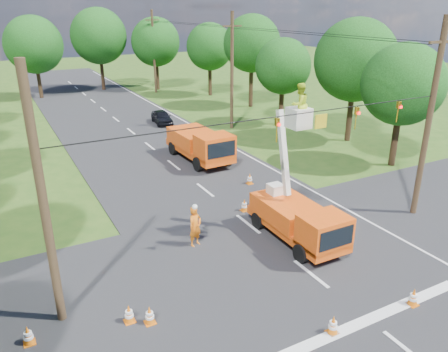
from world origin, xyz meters
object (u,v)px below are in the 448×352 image
second_truck (201,144)px  tree_right_e (210,47)px  traffic_cone_6 (28,335)px  tree_far_b (99,36)px  traffic_cone_0 (333,325)px  pole_left (43,203)px  traffic_cone_1 (413,297)px  pole_right_far (154,51)px  tree_right_c (283,66)px  traffic_cone_4 (150,315)px  pole_right_mid (232,71)px  ground_worker (195,227)px  traffic_cone_3 (250,179)px  tree_far_a (34,45)px  tree_right_b (356,60)px  traffic_cone_5 (129,314)px  tree_right_d (252,44)px  tree_far_c (156,42)px  traffic_cone_7 (212,150)px  tree_right_a (403,85)px  bucket_truck (298,210)px  distant_car (162,117)px  pole_right_near (429,120)px  traffic_cone_2 (244,205)px

second_truck → tree_right_e: bearing=59.9°
traffic_cone_6 → tree_far_b: 48.22m
traffic_cone_0 → pole_left: bearing=147.3°
traffic_cone_1 → pole_right_far: pole_right_far is taller
tree_right_c → traffic_cone_4: bearing=-134.1°
traffic_cone_0 → traffic_cone_1: (3.62, -0.24, 0.00)m
pole_right_mid → pole_right_far: 20.00m
ground_worker → traffic_cone_3: 8.02m
second_truck → tree_far_a: size_ratio=0.69×
tree_right_b → tree_far_b: size_ratio=0.93×
ground_worker → second_truck: bearing=42.2°
traffic_cone_5 → tree_right_d: (22.25, 28.30, 6.32)m
tree_far_c → pole_left: bearing=-114.3°
pole_right_far → tree_far_c: size_ratio=1.09×
tree_right_e → tree_far_c: tree_far_c is taller
traffic_cone_7 → tree_right_a: bearing=-37.9°
bucket_truck → traffic_cone_0: 6.43m
traffic_cone_7 → tree_far_a: size_ratio=0.07×
tree_right_b → tree_right_c: 7.31m
tree_right_e → tree_right_b: bearing=-87.0°
traffic_cone_7 → tree_right_c: (9.77, 5.18, 4.95)m
distant_car → traffic_cone_6: (-14.09, -25.18, -0.26)m
pole_right_near → tree_right_a: (5.00, 6.00, 0.46)m
traffic_cone_7 → tree_far_b: bearing=90.8°
traffic_cone_4 → traffic_cone_2: bearing=39.5°
bucket_truck → pole_left: size_ratio=0.81×
traffic_cone_6 → tree_far_c: (20.15, 42.79, 5.70)m
tree_far_a → tree_far_c: bearing=-3.9°
tree_right_e → tree_right_d: bearing=-82.9°
traffic_cone_1 → traffic_cone_2: same height
traffic_cone_2 → traffic_cone_6: same height
traffic_cone_3 → traffic_cone_7: size_ratio=1.00×
traffic_cone_1 → traffic_cone_3: (0.84, 12.94, 0.00)m
traffic_cone_0 → tree_right_d: size_ratio=0.07×
pole_right_mid → tree_right_b: size_ratio=1.04×
pole_right_far → tree_right_e: bearing=-43.3°
traffic_cone_7 → pole_right_near: 15.47m
tree_right_c → traffic_cone_7: bearing=-152.1°
distant_car → traffic_cone_5: bearing=-106.6°
tree_right_b → traffic_cone_2: bearing=-152.3°
traffic_cone_1 → traffic_cone_3: size_ratio=1.00×
traffic_cone_2 → traffic_cone_5: bearing=-144.5°
traffic_cone_2 → tree_far_c: 39.00m
traffic_cone_0 → tree_right_c: bearing=58.5°
traffic_cone_3 → tree_right_a: (10.61, -1.61, 5.20)m
tree_far_a → tree_right_e: bearing=-23.1°
tree_far_b → pole_right_far: bearing=-42.3°
traffic_cone_7 → tree_right_a: (10.07, -7.82, 5.20)m
traffic_cone_4 → pole_left: bearing=147.3°
pole_right_mid → traffic_cone_6: bearing=-132.6°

